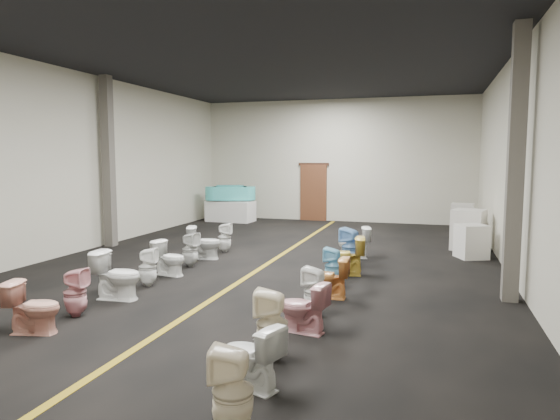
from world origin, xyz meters
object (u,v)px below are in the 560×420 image
at_px(toilet_left_4, 117,275).
at_px(toilet_right_5, 328,277).
at_px(toilet_right_9, 354,243).
at_px(toilet_left_7, 190,250).
at_px(toilet_left_5, 148,267).
at_px(toilet_right_3, 303,307).
at_px(toilet_right_6, 333,266).
at_px(toilet_right_8, 350,247).
at_px(toilet_right_7, 345,256).
at_px(bathtub, 230,193).
at_px(toilet_right_1, 251,356).
at_px(toilet_right_0, 233,392).
at_px(toilet_right_2, 272,324).
at_px(appliance_crate_b, 468,230).
at_px(appliance_crate_c, 465,227).
at_px(toilet_left_2, 34,307).
at_px(toilet_left_8, 204,243).
at_px(toilet_right_4, 315,292).
at_px(appliance_crate_d, 462,219).
at_px(appliance_crate_a, 472,241).
at_px(toilet_left_9, 224,238).
at_px(toilet_left_6, 170,258).
at_px(toilet_left_3, 75,292).
at_px(display_table, 231,211).

bearing_deg(toilet_left_4, toilet_right_5, -76.26).
bearing_deg(toilet_right_9, toilet_left_7, -76.68).
xyz_separation_m(toilet_left_5, toilet_right_3, (3.34, -1.53, -0.01)).
distance_m(toilet_right_6, toilet_right_8, 1.66).
bearing_deg(toilet_right_6, toilet_right_7, 178.88).
relative_size(bathtub, toilet_right_1, 2.59).
bearing_deg(toilet_left_4, toilet_right_9, -40.07).
height_order(toilet_right_0, toilet_right_2, toilet_right_2).
height_order(appliance_crate_b, toilet_left_4, appliance_crate_b).
bearing_deg(appliance_crate_c, toilet_left_2, -121.51).
distance_m(toilet_left_5, toilet_left_8, 2.57).
xyz_separation_m(toilet_left_7, toilet_left_8, (-0.06, 0.84, 0.01)).
xyz_separation_m(toilet_left_8, toilet_right_6, (3.33, -1.46, -0.04)).
xyz_separation_m(toilet_left_4, toilet_right_3, (3.37, -0.64, -0.06)).
distance_m(appliance_crate_b, toilet_right_2, 8.58).
distance_m(toilet_right_1, toilet_right_4, 2.50).
relative_size(appliance_crate_d, toilet_left_5, 1.32).
bearing_deg(appliance_crate_a, toilet_right_2, -110.89).
relative_size(appliance_crate_a, toilet_right_1, 1.15).
height_order(appliance_crate_b, toilet_left_7, appliance_crate_b).
xyz_separation_m(toilet_left_9, toilet_right_5, (3.32, -3.28, -0.02)).
bearing_deg(toilet_left_7, toilet_left_6, -173.78).
bearing_deg(toilet_left_9, toilet_left_8, 166.37).
xyz_separation_m(bathtub, toilet_right_0, (5.58, -13.34, -0.68)).
bearing_deg(appliance_crate_c, appliance_crate_b, -90.00).
height_order(appliance_crate_c, toilet_right_0, toilet_right_0).
distance_m(appliance_crate_c, toilet_left_8, 7.57).
relative_size(toilet_left_9, toilet_right_6, 1.05).
xyz_separation_m(toilet_left_8, toilet_right_4, (3.42, -3.36, -0.02)).
xyz_separation_m(toilet_left_5, toilet_right_1, (3.24, -3.29, -0.01)).
distance_m(appliance_crate_c, toilet_right_1, 10.82).
height_order(toilet_left_4, toilet_right_1, toilet_left_4).
bearing_deg(toilet_left_5, appliance_crate_c, -52.75).
bearing_deg(appliance_crate_b, toilet_left_3, -128.47).
bearing_deg(toilet_left_4, toilet_left_3, 172.69).
relative_size(toilet_left_2, toilet_left_9, 0.97).
bearing_deg(toilet_right_9, toilet_left_3, -48.42).
height_order(toilet_left_3, toilet_right_5, toilet_left_3).
bearing_deg(toilet_left_2, display_table, -4.02).
bearing_deg(appliance_crate_d, display_table, 174.62).
bearing_deg(toilet_left_9, appliance_crate_a, -87.05).
bearing_deg(toilet_left_7, toilet_right_9, -51.04).
bearing_deg(toilet_right_2, toilet_right_4, 168.80).
relative_size(toilet_right_4, toilet_right_8, 0.88).
distance_m(toilet_left_3, toilet_left_7, 3.60).
distance_m(appliance_crate_d, toilet_right_0, 12.82).
relative_size(toilet_right_0, toilet_right_2, 0.94).
distance_m(appliance_crate_b, toilet_left_2, 10.23).
height_order(toilet_left_5, toilet_right_3, toilet_left_5).
distance_m(appliance_crate_b, toilet_left_5, 8.17).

